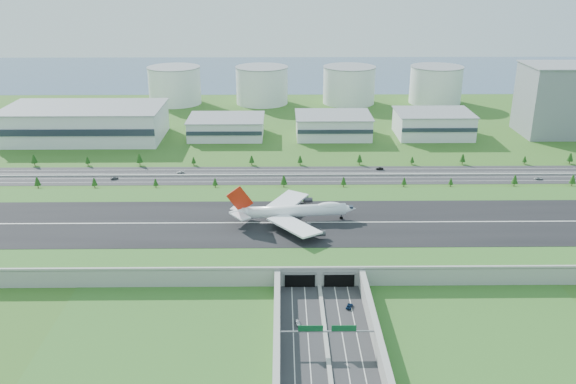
{
  "coord_description": "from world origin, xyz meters",
  "views": [
    {
      "loc": [
        -16.23,
        -281.69,
        132.7
      ],
      "look_at": [
        -12.67,
        35.0,
        11.35
      ],
      "focal_mm": 38.0,
      "sensor_mm": 36.0,
      "label": 1
    }
  ],
  "objects_px": {
    "office_tower": "(552,100)",
    "car_7": "(180,172)",
    "car_6": "(539,178)",
    "car_4": "(114,178)",
    "fuel_tank_a": "(175,86)",
    "boeing_747": "(293,211)",
    "car_2": "(349,306)",
    "car_5": "(380,168)",
    "car_0": "(298,322)"
  },
  "relations": [
    {
      "from": "car_2",
      "to": "car_5",
      "type": "bearing_deg",
      "value": -82.64
    },
    {
      "from": "car_6",
      "to": "car_5",
      "type": "bearing_deg",
      "value": 76.43
    },
    {
      "from": "fuel_tank_a",
      "to": "car_5",
      "type": "relative_size",
      "value": 10.04
    },
    {
      "from": "fuel_tank_a",
      "to": "car_0",
      "type": "bearing_deg",
      "value": -74.24
    },
    {
      "from": "car_0",
      "to": "car_2",
      "type": "height_order",
      "value": "car_0"
    },
    {
      "from": "boeing_747",
      "to": "car_7",
      "type": "relative_size",
      "value": 13.28
    },
    {
      "from": "boeing_747",
      "to": "office_tower",
      "type": "bearing_deg",
      "value": 37.14
    },
    {
      "from": "fuel_tank_a",
      "to": "car_7",
      "type": "xyz_separation_m",
      "value": [
        36.68,
        -209.61,
        -16.66
      ]
    },
    {
      "from": "fuel_tank_a",
      "to": "car_0",
      "type": "height_order",
      "value": "fuel_tank_a"
    },
    {
      "from": "office_tower",
      "to": "boeing_747",
      "type": "distance_m",
      "value": 285.93
    },
    {
      "from": "boeing_747",
      "to": "car_6",
      "type": "height_order",
      "value": "boeing_747"
    },
    {
      "from": "car_4",
      "to": "car_2",
      "type": "bearing_deg",
      "value": -163.45
    },
    {
      "from": "boeing_747",
      "to": "car_6",
      "type": "xyz_separation_m",
      "value": [
        159.63,
        83.23,
        -12.94
      ]
    },
    {
      "from": "car_2",
      "to": "car_4",
      "type": "relative_size",
      "value": 0.95
    },
    {
      "from": "office_tower",
      "to": "car_0",
      "type": "xyz_separation_m",
      "value": [
        -210.17,
        -274.3,
        -26.66
      ]
    },
    {
      "from": "car_2",
      "to": "car_5",
      "type": "relative_size",
      "value": 0.95
    },
    {
      "from": "car_0",
      "to": "car_2",
      "type": "distance_m",
      "value": 24.45
    },
    {
      "from": "car_4",
      "to": "office_tower",
      "type": "bearing_deg",
      "value": -96.15
    },
    {
      "from": "car_6",
      "to": "car_7",
      "type": "relative_size",
      "value": 1.06
    },
    {
      "from": "car_5",
      "to": "car_7",
      "type": "height_order",
      "value": "car_5"
    },
    {
      "from": "car_7",
      "to": "fuel_tank_a",
      "type": "bearing_deg",
      "value": -177.6
    },
    {
      "from": "car_0",
      "to": "car_6",
      "type": "height_order",
      "value": "car_6"
    },
    {
      "from": "car_2",
      "to": "office_tower",
      "type": "bearing_deg",
      "value": -105.78
    },
    {
      "from": "car_4",
      "to": "car_5",
      "type": "bearing_deg",
      "value": -108.67
    },
    {
      "from": "fuel_tank_a",
      "to": "car_7",
      "type": "distance_m",
      "value": 213.45
    },
    {
      "from": "car_0",
      "to": "car_7",
      "type": "bearing_deg",
      "value": 101.02
    },
    {
      "from": "car_0",
      "to": "fuel_tank_a",
      "type": "bearing_deg",
      "value": 94.62
    },
    {
      "from": "fuel_tank_a",
      "to": "car_2",
      "type": "height_order",
      "value": "fuel_tank_a"
    },
    {
      "from": "office_tower",
      "to": "car_5",
      "type": "relative_size",
      "value": 11.04
    },
    {
      "from": "office_tower",
      "to": "car_4",
      "type": "height_order",
      "value": "office_tower"
    },
    {
      "from": "car_0",
      "to": "car_5",
      "type": "xyz_separation_m",
      "value": [
        60.06,
        185.09,
        0.1
      ]
    },
    {
      "from": "car_2",
      "to": "car_0",
      "type": "bearing_deg",
      "value": 48.95
    },
    {
      "from": "car_4",
      "to": "car_7",
      "type": "xyz_separation_m",
      "value": [
        40.58,
        11.88,
        -0.13
      ]
    },
    {
      "from": "fuel_tank_a",
      "to": "boeing_747",
      "type": "bearing_deg",
      "value": -70.42
    },
    {
      "from": "boeing_747",
      "to": "car_5",
      "type": "relative_size",
      "value": 13.23
    },
    {
      "from": "boeing_747",
      "to": "car_0",
      "type": "distance_m",
      "value": 82.22
    },
    {
      "from": "office_tower",
      "to": "fuel_tank_a",
      "type": "height_order",
      "value": "office_tower"
    },
    {
      "from": "office_tower",
      "to": "boeing_747",
      "type": "relative_size",
      "value": 0.83
    },
    {
      "from": "car_4",
      "to": "car_7",
      "type": "bearing_deg",
      "value": -98.04
    },
    {
      "from": "office_tower",
      "to": "car_7",
      "type": "distance_m",
      "value": 299.88
    },
    {
      "from": "office_tower",
      "to": "car_2",
      "type": "height_order",
      "value": "office_tower"
    },
    {
      "from": "car_7",
      "to": "car_2",
      "type": "bearing_deg",
      "value": 21.86
    },
    {
      "from": "car_4",
      "to": "car_6",
      "type": "xyz_separation_m",
      "value": [
        273.1,
        -3.39,
        -0.12
      ]
    },
    {
      "from": "boeing_747",
      "to": "car_7",
      "type": "xyz_separation_m",
      "value": [
        -72.89,
        98.5,
        -12.95
      ]
    },
    {
      "from": "office_tower",
      "to": "fuel_tank_a",
      "type": "distance_m",
      "value": 340.18
    },
    {
      "from": "car_7",
      "to": "car_4",
      "type": "bearing_deg",
      "value": -81.22
    },
    {
      "from": "car_4",
      "to": "car_6",
      "type": "relative_size",
      "value": 0.95
    },
    {
      "from": "car_2",
      "to": "car_7",
      "type": "distance_m",
      "value": 192.63
    },
    {
      "from": "office_tower",
      "to": "boeing_747",
      "type": "xyz_separation_m",
      "value": [
        -210.42,
        -193.11,
        -13.71
      ]
    },
    {
      "from": "car_6",
      "to": "car_4",
      "type": "bearing_deg",
      "value": 87.48
    }
  ]
}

